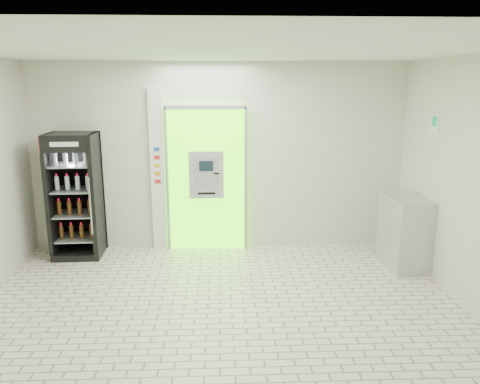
{
  "coord_description": "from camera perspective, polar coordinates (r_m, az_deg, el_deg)",
  "views": [
    {
      "loc": [
        0.03,
        -4.96,
        2.68
      ],
      "look_at": [
        0.29,
        1.2,
        1.23
      ],
      "focal_mm": 35.0,
      "sensor_mm": 36.0,
      "label": 1
    }
  ],
  "objects": [
    {
      "name": "ground",
      "position": [
        5.64,
        -2.48,
        -15.11
      ],
      "size": [
        6.0,
        6.0,
        0.0
      ],
      "primitive_type": "plane",
      "color": "beige",
      "rests_on": "ground"
    },
    {
      "name": "room_shell",
      "position": [
        5.03,
        -2.69,
        3.67
      ],
      "size": [
        6.0,
        6.0,
        6.0
      ],
      "color": "beige",
      "rests_on": "ground"
    },
    {
      "name": "atm_assembly",
      "position": [
        7.53,
        -4.09,
        1.67
      ],
      "size": [
        1.3,
        0.24,
        2.33
      ],
      "color": "#4BEA06",
      "rests_on": "ground"
    },
    {
      "name": "pillar",
      "position": [
        7.61,
        -9.98,
        2.61
      ],
      "size": [
        0.22,
        0.11,
        2.6
      ],
      "color": "silver",
      "rests_on": "ground"
    },
    {
      "name": "beverage_cooler",
      "position": [
        7.69,
        -19.36,
        -0.68
      ],
      "size": [
        0.75,
        0.7,
        1.93
      ],
      "rotation": [
        0.0,
        0.0,
        0.04
      ],
      "color": "black",
      "rests_on": "ground"
    },
    {
      "name": "steel_cabinet",
      "position": [
        7.29,
        19.51,
        -4.68
      ],
      "size": [
        0.59,
        0.83,
        1.06
      ],
      "rotation": [
        0.0,
        0.0,
        0.07
      ],
      "color": "#ABAEB3",
      "rests_on": "ground"
    },
    {
      "name": "exit_sign",
      "position": [
        7.04,
        22.68,
        7.71
      ],
      "size": [
        0.02,
        0.22,
        0.26
      ],
      "color": "white",
      "rests_on": "room_shell"
    }
  ]
}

